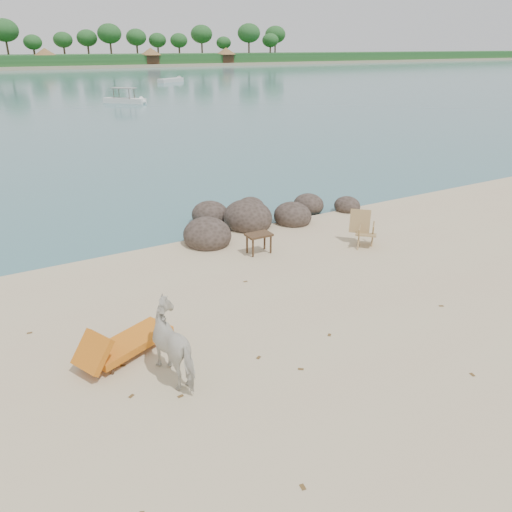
{
  "coord_description": "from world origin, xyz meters",
  "views": [
    {
      "loc": [
        -4.88,
        -6.54,
        5.18
      ],
      "look_at": [
        0.11,
        2.0,
        1.0
      ],
      "focal_mm": 35.0,
      "sensor_mm": 36.0,
      "label": 1
    }
  ],
  "objects_px": {
    "deck_chair": "(366,230)",
    "boulders": "(253,219)",
    "side_table": "(259,245)",
    "cow": "(178,344)",
    "lounge_chair": "(130,339)"
  },
  "relations": [
    {
      "from": "boulders",
      "to": "lounge_chair",
      "type": "relative_size",
      "value": 3.31
    },
    {
      "from": "boulders",
      "to": "deck_chair",
      "type": "distance_m",
      "value": 3.63
    },
    {
      "from": "cow",
      "to": "side_table",
      "type": "height_order",
      "value": "cow"
    },
    {
      "from": "side_table",
      "to": "deck_chair",
      "type": "relative_size",
      "value": 0.7
    },
    {
      "from": "boulders",
      "to": "cow",
      "type": "xyz_separation_m",
      "value": [
        -4.91,
        -6.02,
        0.39
      ]
    },
    {
      "from": "cow",
      "to": "boulders",
      "type": "bearing_deg",
      "value": -137.34
    },
    {
      "from": "cow",
      "to": "lounge_chair",
      "type": "height_order",
      "value": "cow"
    },
    {
      "from": "cow",
      "to": "lounge_chair",
      "type": "relative_size",
      "value": 0.73
    },
    {
      "from": "cow",
      "to": "side_table",
      "type": "distance_m",
      "value": 5.54
    },
    {
      "from": "side_table",
      "to": "deck_chair",
      "type": "height_order",
      "value": "deck_chair"
    },
    {
      "from": "boulders",
      "to": "deck_chair",
      "type": "height_order",
      "value": "deck_chair"
    },
    {
      "from": "deck_chair",
      "to": "boulders",
      "type": "bearing_deg",
      "value": 164.94
    },
    {
      "from": "side_table",
      "to": "lounge_chair",
      "type": "height_order",
      "value": "lounge_chair"
    },
    {
      "from": "deck_chair",
      "to": "side_table",
      "type": "bearing_deg",
      "value": -155.16
    },
    {
      "from": "boulders",
      "to": "deck_chair",
      "type": "xyz_separation_m",
      "value": [
        1.81,
        -3.13,
        0.26
      ]
    }
  ]
}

